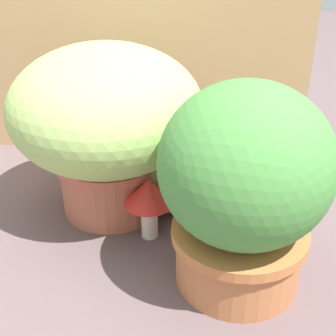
{
  "coord_description": "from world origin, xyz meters",
  "views": [
    {
      "loc": [
        0.1,
        -0.94,
        0.73
      ],
      "look_at": [
        0.1,
        0.05,
        0.18
      ],
      "focal_mm": 49.99,
      "sensor_mm": 36.0,
      "label": 1
    }
  ],
  "objects_px": {
    "leafy_planter": "(244,186)",
    "mushroom_ornament_pink": "(114,193)",
    "cat": "(175,170)",
    "grass_planter": "(107,119)",
    "mushroom_ornament_red": "(149,196)"
  },
  "relations": [
    {
      "from": "cat",
      "to": "mushroom_ornament_red",
      "type": "distance_m",
      "value": 0.14
    },
    {
      "from": "cat",
      "to": "leafy_planter",
      "type": "bearing_deg",
      "value": -64.42
    },
    {
      "from": "grass_planter",
      "to": "mushroom_ornament_red",
      "type": "xyz_separation_m",
      "value": [
        0.11,
        -0.13,
        -0.15
      ]
    },
    {
      "from": "mushroom_ornament_pink",
      "to": "mushroom_ornament_red",
      "type": "bearing_deg",
      "value": -35.57
    },
    {
      "from": "cat",
      "to": "mushroom_ornament_red",
      "type": "height_order",
      "value": "cat"
    },
    {
      "from": "leafy_planter",
      "to": "mushroom_ornament_red",
      "type": "bearing_deg",
      "value": 141.97
    },
    {
      "from": "leafy_planter",
      "to": "mushroom_ornament_pink",
      "type": "xyz_separation_m",
      "value": [
        -0.3,
        0.22,
        -0.16
      ]
    },
    {
      "from": "grass_planter",
      "to": "mushroom_ornament_red",
      "type": "distance_m",
      "value": 0.23
    },
    {
      "from": "grass_planter",
      "to": "cat",
      "type": "distance_m",
      "value": 0.23
    },
    {
      "from": "cat",
      "to": "mushroom_ornament_pink",
      "type": "relative_size",
      "value": 3.3
    },
    {
      "from": "leafy_planter",
      "to": "mushroom_ornament_red",
      "type": "xyz_separation_m",
      "value": [
        -0.2,
        0.16,
        -0.12
      ]
    },
    {
      "from": "leafy_planter",
      "to": "cat",
      "type": "bearing_deg",
      "value": 115.58
    },
    {
      "from": "grass_planter",
      "to": "mushroom_ornament_red",
      "type": "relative_size",
      "value": 2.96
    },
    {
      "from": "grass_planter",
      "to": "cat",
      "type": "bearing_deg",
      "value": -3.07
    },
    {
      "from": "cat",
      "to": "mushroom_ornament_pink",
      "type": "xyz_separation_m",
      "value": [
        -0.16,
        -0.06,
        -0.04
      ]
    }
  ]
}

